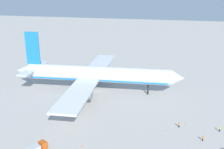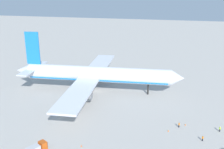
# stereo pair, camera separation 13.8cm
# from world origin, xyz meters

# --- Properties ---
(ground_plane) EXTENTS (600.00, 600.00, 0.00)m
(ground_plane) POSITION_xyz_m (0.00, 0.00, 0.00)
(ground_plane) COLOR #ADA8A0
(airliner) EXTENTS (72.30, 73.89, 24.85)m
(airliner) POSITION_xyz_m (-1.29, -0.16, 7.51)
(airliner) COLOR silver
(airliner) RESTS_ON ground
(service_truck_0) EXTENTS (4.26, 5.68, 2.84)m
(service_truck_0) POSITION_xyz_m (-1.65, -46.96, 1.53)
(service_truck_0) COLOR #BF4C14
(service_truck_0) RESTS_ON ground
(ground_worker_0) EXTENTS (0.44, 0.44, 1.74)m
(ground_worker_0) POSITION_xyz_m (46.29, -22.24, 0.88)
(ground_worker_0) COLOR black
(ground_worker_0) RESTS_ON ground
(ground_worker_2) EXTENTS (0.42, 0.42, 1.67)m
(ground_worker_2) POSITION_xyz_m (40.91, -29.05, 0.84)
(ground_worker_2) COLOR black
(ground_worker_2) RESTS_ON ground
(ground_worker_4) EXTENTS (0.57, 0.57, 1.73)m
(ground_worker_4) POSITION_xyz_m (34.18, -22.80, 0.88)
(ground_worker_4) COLOR black
(ground_worker_4) RESTS_ON ground
(traffic_cone_0) EXTENTS (0.36, 0.36, 0.55)m
(traffic_cone_0) POSITION_xyz_m (36.14, -20.92, 0.28)
(traffic_cone_0) COLOR orange
(traffic_cone_0) RESTS_ON ground
(traffic_cone_1) EXTENTS (0.36, 0.36, 0.55)m
(traffic_cone_1) POSITION_xyz_m (31.12, -26.25, 0.28)
(traffic_cone_1) COLOR orange
(traffic_cone_1) RESTS_ON ground
(traffic_cone_2) EXTENTS (0.36, 0.36, 0.55)m
(traffic_cone_2) POSITION_xyz_m (8.38, -40.80, 0.28)
(traffic_cone_2) COLOR orange
(traffic_cone_2) RESTS_ON ground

